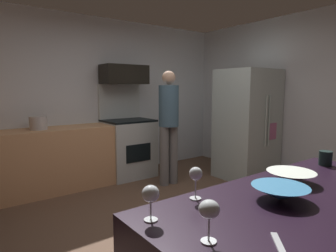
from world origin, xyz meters
name	(u,v)px	position (x,y,z in m)	size (l,w,h in m)	color
ground_plane	(180,229)	(0.00, 0.00, -0.01)	(5.20, 4.80, 0.02)	brown
wall_back	(90,98)	(0.00, 2.34, 1.30)	(5.20, 0.12, 2.60)	silver
wall_right	(311,99)	(2.54, 0.00, 1.30)	(0.12, 4.80, 2.60)	silver
lower_cabinet_run	(40,162)	(-0.90, 1.98, 0.45)	(2.40, 0.60, 0.90)	tan
oven_range	(128,145)	(0.48, 1.97, 0.52)	(0.76, 0.65, 1.53)	silver
microwave	(124,75)	(0.48, 2.06, 1.69)	(0.74, 0.38, 0.31)	black
refrigerator	(247,124)	(2.03, 0.77, 0.88)	(0.87, 0.77, 1.76)	#B0BEB9
person_cook	(169,122)	(0.77, 1.22, 0.97)	(0.31, 0.30, 1.72)	slate
mixing_bowl_large	(291,177)	(-0.23, -1.33, 0.93)	(0.28, 0.28, 0.07)	white
mixing_bowl_small	(280,193)	(-0.52, -1.45, 0.94)	(0.29, 0.29, 0.07)	teal
wine_glass_near	(196,176)	(-0.86, -1.19, 1.02)	(0.07, 0.07, 0.17)	silver
wine_glass_mid	(209,211)	(-1.10, -1.53, 1.02)	(0.08, 0.08, 0.16)	silver
wine_glass_far	(151,195)	(-1.18, -1.26, 1.01)	(0.08, 0.08, 0.16)	silver
mug_coffee	(325,158)	(0.35, -1.27, 0.95)	(0.09, 0.09, 0.11)	black
knife_paring	(280,247)	(-0.93, -1.71, 0.90)	(0.20, 0.02, 0.01)	#B7BABF
stock_pot	(38,123)	(-0.90, 1.98, 0.99)	(0.23, 0.23, 0.18)	#BBB5B5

